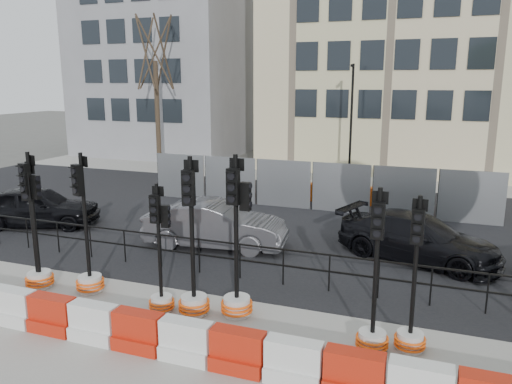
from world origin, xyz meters
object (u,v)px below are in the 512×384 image
at_px(traffic_signal_a, 36,263).
at_px(traffic_signal_h, 411,320).
at_px(car_c, 418,238).
at_px(traffic_signal_d, 161,282).
at_px(car_a, 37,207).

relative_size(traffic_signal_a, traffic_signal_h, 1.05).
relative_size(traffic_signal_h, car_c, 0.61).
xyz_separation_m(traffic_signal_a, traffic_signal_h, (9.12, 0.10, -0.03)).
distance_m(traffic_signal_a, traffic_signal_d, 3.68).
relative_size(traffic_signal_h, car_a, 0.67).
bearing_deg(traffic_signal_d, traffic_signal_a, 175.00).
distance_m(traffic_signal_h, car_a, 13.89).
relative_size(traffic_signal_a, traffic_signal_d, 1.09).
xyz_separation_m(car_a, car_c, (13.11, 1.06, -0.05)).
height_order(traffic_signal_h, car_a, traffic_signal_h).
height_order(car_a, car_c, car_a).
xyz_separation_m(traffic_signal_h, car_a, (-13.22, 4.28, 0.09)).
xyz_separation_m(traffic_signal_d, traffic_signal_h, (5.45, 0.18, -0.07)).
xyz_separation_m(traffic_signal_a, traffic_signal_d, (3.67, -0.09, 0.04)).
bearing_deg(traffic_signal_d, traffic_signal_h, -1.69).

